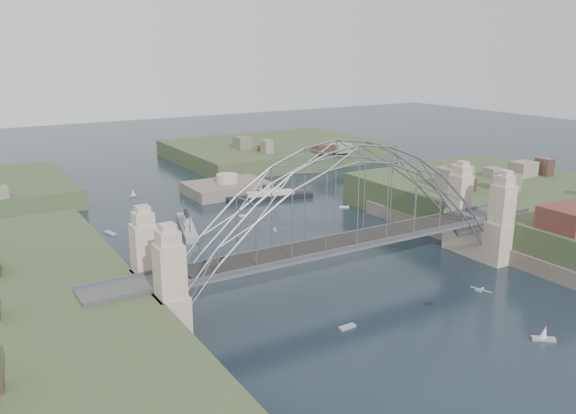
# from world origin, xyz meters

# --- Properties ---
(ground) EXTENTS (500.00, 500.00, 0.00)m
(ground) POSITION_xyz_m (0.00, 0.00, 0.00)
(ground) COLOR black
(ground) RESTS_ON ground
(bridge) EXTENTS (84.00, 13.80, 24.60)m
(bridge) POSITION_xyz_m (0.00, 0.00, 12.32)
(bridge) COLOR #464648
(bridge) RESTS_ON ground
(shore_east) EXTENTS (50.50, 90.00, 12.00)m
(shore_east) POSITION_xyz_m (57.32, 0.00, 1.97)
(shore_east) COLOR #364527
(shore_east) RESTS_ON ground
(headland_ne) EXTENTS (70.00, 55.00, 9.50)m
(headland_ne) POSITION_xyz_m (50.00, 110.00, 0.75)
(headland_ne) COLOR #364527
(headland_ne) RESTS_ON ground
(fort_island) EXTENTS (22.00, 16.00, 9.40)m
(fort_island) POSITION_xyz_m (12.00, 70.00, -0.34)
(fort_island) COLOR #60544B
(fort_island) RESTS_ON ground
(naval_cruiser_near) EXTENTS (7.83, 19.90, 5.97)m
(naval_cruiser_near) POSITION_xyz_m (-10.06, 44.24, 0.93)
(naval_cruiser_near) COLOR #909598
(naval_cruiser_near) RESTS_ON ground
(naval_cruiser_far) EXTENTS (10.08, 17.40, 6.11)m
(naval_cruiser_far) POSITION_xyz_m (-28.30, 90.55, 0.95)
(naval_cruiser_far) COLOR #909598
(naval_cruiser_far) RESTS_ON ground
(ocean_liner) EXTENTS (23.12, 8.10, 5.64)m
(ocean_liner) POSITION_xyz_m (18.70, 57.84, 0.88)
(ocean_liner) COLOR black
(ocean_liner) RESTS_ON ground
(aeroplane) EXTENTS (1.73, 3.05, 0.45)m
(aeroplane) POSITION_xyz_m (6.71, -22.10, 6.59)
(aeroplane) COLOR #A9ADB1
(small_boat_a) EXTENTS (2.19, 2.57, 0.45)m
(small_boat_a) POSITION_xyz_m (-22.55, 15.63, 0.15)
(small_boat_a) COLOR #BCBCB8
(small_boat_a) RESTS_ON ground
(small_boat_b) EXTENTS (1.36, 1.99, 0.45)m
(small_boat_b) POSITION_xyz_m (6.28, 33.98, 0.15)
(small_boat_b) COLOR #BCBCB8
(small_boat_b) RESTS_ON ground
(small_boat_c) EXTENTS (2.67, 0.96, 0.45)m
(small_boat_c) POSITION_xyz_m (-7.90, -11.39, 0.15)
(small_boat_c) COLOR #BCBCB8
(small_boat_c) RESTS_ON ground
(small_boat_d) EXTENTS (2.45, 1.90, 0.45)m
(small_boat_d) POSITION_xyz_m (30.64, 41.32, 0.15)
(small_boat_d) COLOR #BCBCB8
(small_boat_d) RESTS_ON ground
(small_boat_e) EXTENTS (1.81, 3.61, 0.45)m
(small_boat_e) POSITION_xyz_m (-25.36, 50.33, 0.15)
(small_boat_e) COLOR #BCBCB8
(small_boat_e) RESTS_ON ground
(small_boat_f) EXTENTS (1.80, 0.97, 0.45)m
(small_boat_f) POSITION_xyz_m (5.21, 47.55, 0.15)
(small_boat_f) COLOR #BCBCB8
(small_boat_f) RESTS_ON ground
(small_boat_g) EXTENTS (3.03, 2.80, 2.38)m
(small_boat_g) POSITION_xyz_m (13.10, -28.23, 0.74)
(small_boat_g) COLOR #BCBCB8
(small_boat_g) RESTS_ON ground
(small_boat_h) EXTENTS (2.18, 1.72, 2.38)m
(small_boat_h) POSITION_xyz_m (-11.38, 80.07, 0.92)
(small_boat_h) COLOR #BCBCB8
(small_boat_h) RESTS_ON ground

